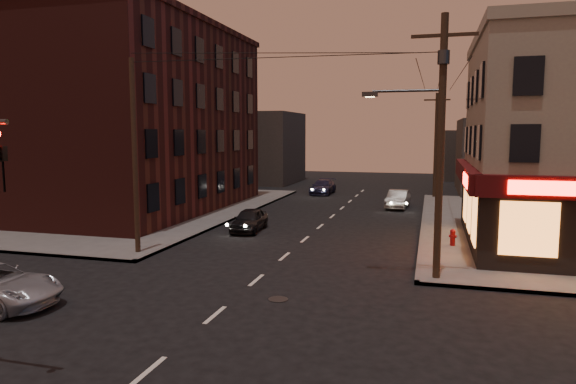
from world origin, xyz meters
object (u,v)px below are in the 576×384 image
(sedan_mid, at_px, (398,199))
(fire_hydrant, at_px, (453,237))
(sedan_near, at_px, (249,220))
(sedan_far, at_px, (323,187))

(sedan_mid, xyz_separation_m, fire_hydrant, (3.51, -13.37, -0.07))
(sedan_near, bearing_deg, sedan_far, 85.00)
(sedan_mid, distance_m, sedan_far, 10.35)
(sedan_near, distance_m, sedan_far, 19.01)
(sedan_far, height_order, fire_hydrant, sedan_far)
(sedan_far, distance_m, fire_hydrant, 23.32)
(sedan_near, xyz_separation_m, sedan_far, (0.46, 19.01, 0.01))
(sedan_mid, relative_size, fire_hydrant, 4.89)
(sedan_near, relative_size, sedan_far, 0.84)
(sedan_far, xyz_separation_m, fire_hydrant, (10.90, -20.62, -0.06))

